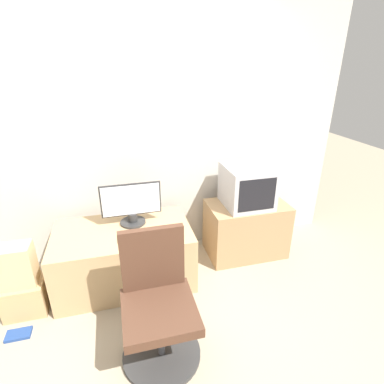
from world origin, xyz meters
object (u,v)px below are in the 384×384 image
mouse (158,232)px  crt_tv (247,186)px  book (19,334)px  cardboard_box_lower (26,297)px  keyboard (135,237)px  main_monitor (131,204)px  office_chair (158,308)px

mouse → crt_tv: bearing=15.9°
crt_tv → book: (-2.12, -0.59, -0.78)m
cardboard_box_lower → book: (-0.02, -0.27, -0.13)m
mouse → crt_tv: (0.96, 0.27, 0.23)m
keyboard → mouse: (0.20, 0.02, 0.01)m
mouse → crt_tv: size_ratio=0.13×
cardboard_box_lower → mouse: bearing=2.5°
mouse → main_monitor: bearing=128.2°
cardboard_box_lower → book: size_ratio=1.81×
main_monitor → cardboard_box_lower: main_monitor is taller
mouse → keyboard: bearing=-175.7°
keyboard → office_chair: size_ratio=0.32×
mouse → office_chair: bearing=-99.3°
mouse → book: mouse is taller
keyboard → crt_tv: bearing=13.9°
keyboard → mouse: 0.20m
crt_tv → book: size_ratio=2.56×
main_monitor → book: bearing=-149.3°
main_monitor → keyboard: size_ratio=1.83×
mouse → cardboard_box_lower: 1.21m
office_chair → crt_tv: bearing=42.3°
mouse → cardboard_box_lower: (-1.14, -0.05, -0.42)m
mouse → office_chair: 0.73m
keyboard → mouse: mouse is taller
crt_tv → mouse: bearing=-164.1°
main_monitor → mouse: 0.37m
crt_tv → cardboard_box_lower: (-2.10, -0.32, -0.65)m
office_chair → cardboard_box_lower: office_chair is taller
main_monitor → mouse: (0.20, -0.25, -0.18)m
main_monitor → crt_tv: bearing=1.0°
mouse → crt_tv: 1.02m
keyboard → book: 1.14m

